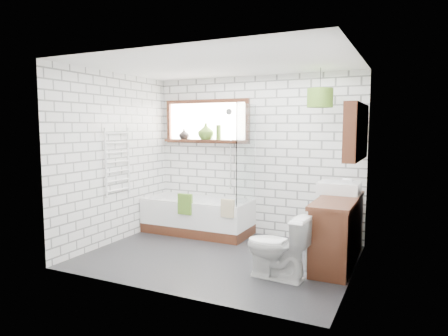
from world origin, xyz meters
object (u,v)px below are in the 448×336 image
at_px(bathtub, 198,216).
at_px(pendant, 320,98).
at_px(vanity, 338,231).
at_px(basin, 339,188).
at_px(toilet, 277,246).

relative_size(bathtub, pendant, 4.99).
xyz_separation_m(vanity, pendant, (-0.36, 0.43, 1.69)).
height_order(vanity, pendant, pendant).
height_order(basin, toilet, basin).
bearing_deg(bathtub, basin, -3.32).
distance_m(toilet, pendant, 2.14).
distance_m(basin, toilet, 1.39).
height_order(bathtub, pendant, pendant).
height_order(bathtub, basin, basin).
xyz_separation_m(bathtub, pendant, (1.94, -0.06, 1.82)).
relative_size(vanity, basin, 2.76).
distance_m(bathtub, vanity, 2.35).
relative_size(bathtub, vanity, 1.19).
bearing_deg(pendant, bathtub, 178.09).
xyz_separation_m(bathtub, basin, (2.24, -0.13, 0.63)).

